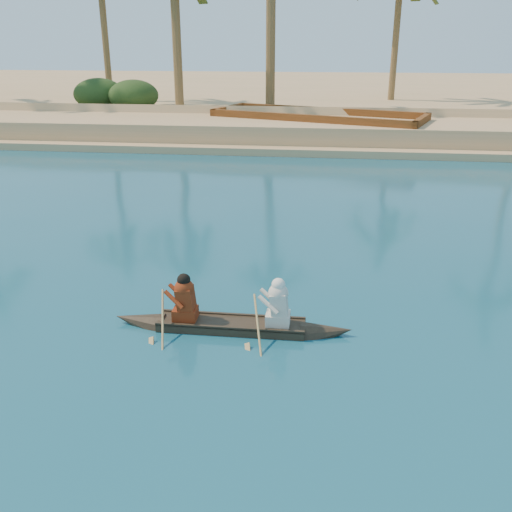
# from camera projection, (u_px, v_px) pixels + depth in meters

# --- Properties ---
(ground) EXTENTS (160.00, 160.00, 0.00)m
(ground) POSITION_uv_depth(u_px,v_px,m) (344.00, 473.00, 7.83)
(ground) COLOR #0C3950
(ground) RESTS_ON ground
(sandy_embankment) EXTENTS (150.00, 51.00, 1.50)m
(sandy_embankment) POSITION_uv_depth(u_px,v_px,m) (334.00, 98.00, 51.07)
(sandy_embankment) COLOR tan
(sandy_embankment) RESTS_ON ground
(shrub_cluster) EXTENTS (100.00, 6.00, 2.40)m
(shrub_cluster) POSITION_uv_depth(u_px,v_px,m) (335.00, 111.00, 36.58)
(shrub_cluster) COLOR #173212
(shrub_cluster) RESTS_ON ground
(canoe) EXTENTS (4.92, 0.66, 1.35)m
(canoe) POSITION_uv_depth(u_px,v_px,m) (231.00, 318.00, 11.60)
(canoe) COLOR #34291C
(canoe) RESTS_ON ground
(barge_mid) EXTENTS (12.55, 7.57, 1.98)m
(barge_mid) POSITION_uv_depth(u_px,v_px,m) (318.00, 129.00, 32.71)
(barge_mid) COLOR brown
(barge_mid) RESTS_ON ground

